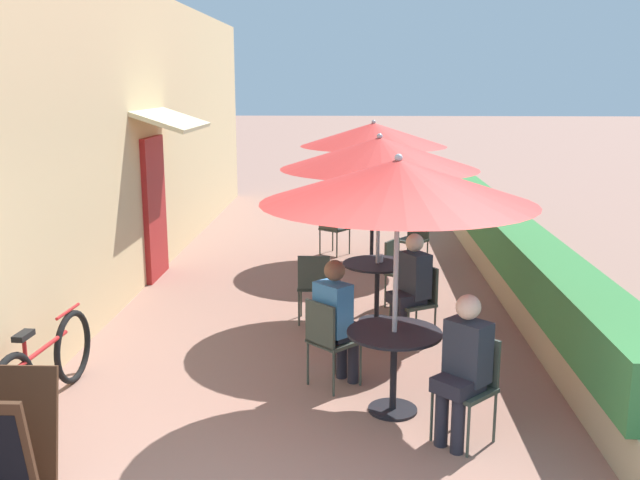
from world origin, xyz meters
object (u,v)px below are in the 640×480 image
patio_table_near (394,352)px  seated_patron_near_left (463,364)px  patio_table_mid (377,278)px  cafe_chair_mid_right (419,297)px  patio_umbrella_mid (379,153)px  cafe_chair_far_left (415,235)px  seated_patron_near_right (337,317)px  bicycle_leaning (45,368)px  patio_umbrella_near (398,182)px  patio_table_far (372,228)px  patio_umbrella_far (373,135)px  cafe_chair_far_right (332,225)px  cafe_chair_near_right (328,336)px  menu_board (7,445)px  cafe_chair_mid_left (314,282)px  cafe_chair_near_left (470,380)px  coffee_cup_mid (380,258)px  seated_patron_mid_right (411,284)px  cafe_chair_mid_back (399,267)px

patio_table_near → seated_patron_near_left: 0.77m
patio_table_mid → cafe_chair_mid_right: 0.76m
patio_umbrella_mid → cafe_chair_far_left: 3.17m
seated_patron_near_right → patio_table_mid: bearing=121.2°
patio_table_mid → bicycle_leaning: bicycle_leaning is taller
patio_umbrella_near → patio_table_far: patio_umbrella_near is taller
patio_umbrella_far → cafe_chair_far_right: 1.72m
seated_patron_near_right → cafe_chair_far_left: 4.68m
bicycle_leaning → cafe_chair_near_right: bearing=15.6°
menu_board → bicycle_leaning: bearing=103.9°
seated_patron_near_left → patio_umbrella_far: 6.22m
patio_umbrella_mid → cafe_chair_mid_left: size_ratio=2.68×
patio_umbrella_far → patio_umbrella_near: bearing=-89.4°
cafe_chair_far_right → patio_umbrella_near: bearing=-47.6°
patio_table_near → cafe_chair_mid_right: size_ratio=0.96×
cafe_chair_near_left → coffee_cup_mid: bearing=-33.3°
cafe_chair_near_right → patio_umbrella_mid: bearing=119.6°
patio_table_near → patio_table_far: 5.48m
patio_table_near → patio_table_far: size_ratio=1.00×
cafe_chair_near_left → cafe_chair_far_left: size_ratio=1.00×
patio_table_near → seated_patron_mid_right: 1.77m
cafe_chair_mid_right → cafe_chair_far_left: same height
patio_table_near → cafe_chair_near_left: cafe_chair_near_left is taller
cafe_chair_near_right → bicycle_leaning: (-2.53, -0.54, -0.14)m
patio_table_near → seated_patron_near_left: bearing=-47.3°
menu_board → cafe_chair_far_left: bearing=62.6°
patio_umbrella_near → cafe_chair_mid_right: (0.38, 1.80, -1.55)m
seated_patron_near_left → cafe_chair_far_right: size_ratio=1.44×
patio_umbrella_mid → patio_table_far: (0.01, 3.06, -1.50)m
patio_table_near → seated_patron_near_left: seated_patron_near_left is taller
coffee_cup_mid → patio_umbrella_far: 3.26m
patio_table_far → bicycle_leaning: 6.33m
coffee_cup_mid → cafe_chair_far_right: 3.46m
cafe_chair_near_left → bicycle_leaning: (-3.71, 0.42, -0.14)m
cafe_chair_mid_right → patio_table_near: bearing=138.0°
patio_umbrella_mid → cafe_chair_mid_right: (0.45, -0.62, -1.55)m
seated_patron_near_left → patio_table_mid: seated_patron_near_left is taller
cafe_chair_near_left → cafe_chair_mid_left: size_ratio=1.00×
cafe_chair_mid_back → cafe_chair_far_left: (0.37, 1.99, 0.00)m
seated_patron_near_right → patio_table_far: bearing=129.3°
patio_umbrella_far → bicycle_leaning: patio_umbrella_far is taller
coffee_cup_mid → menu_board: bearing=-123.6°
coffee_cup_mid → bicycle_leaning: (-3.08, -2.53, -0.42)m
patio_table_far → cafe_chair_far_left: bearing=-29.7°
patio_umbrella_near → patio_umbrella_far: (-0.06, 5.48, 0.00)m
cafe_chair_near_left → bicycle_leaning: size_ratio=0.48×
cafe_chair_mid_right → cafe_chair_far_right: same height
cafe_chair_near_right → patio_table_mid: 2.01m
cafe_chair_near_left → cafe_chair_mid_left: 3.15m
seated_patron_near_left → patio_umbrella_far: size_ratio=0.54×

